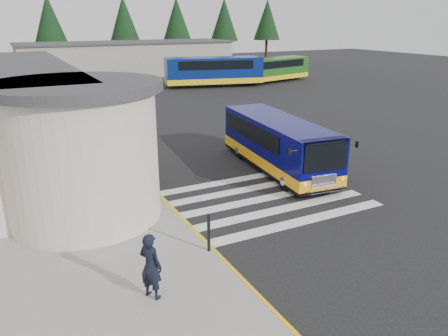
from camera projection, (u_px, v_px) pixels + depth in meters
name	position (u px, v px, depth m)	size (l,w,h in m)	color
ground	(260.00, 191.00, 18.45)	(140.00, 140.00, 0.00)	black
sidewalk	(22.00, 194.00, 17.90)	(10.00, 34.00, 0.15)	gray
curb_strip	(139.00, 175.00, 20.04)	(0.12, 34.00, 0.16)	yellow
crosswalk	(260.00, 199.00, 17.56)	(8.00, 5.35, 0.01)	silver
depot_building	(128.00, 59.00, 55.72)	(26.40, 8.40, 4.20)	gray
tree_line	(112.00, 20.00, 61.06)	(58.40, 4.40, 10.00)	black
transit_bus	(278.00, 146.00, 20.78)	(3.51, 8.81, 2.43)	#070753
pedestrian_a	(151.00, 266.00, 10.89)	(0.65, 0.43, 1.78)	black
pedestrian_b	(72.00, 217.00, 13.92)	(0.73, 0.57, 1.51)	black
bollard	(209.00, 233.00, 13.19)	(0.10, 0.10, 1.22)	black
far_bus_a	(214.00, 70.00, 46.47)	(10.62, 5.14, 2.64)	#07195A
far_bus_b	(275.00, 68.00, 50.22)	(9.33, 4.67, 2.32)	#1D5015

